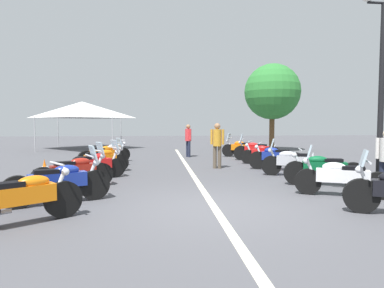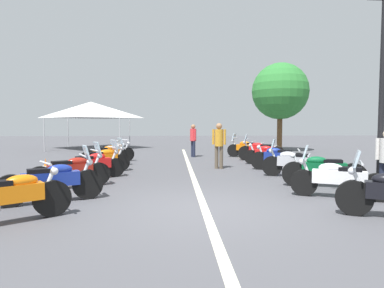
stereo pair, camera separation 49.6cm
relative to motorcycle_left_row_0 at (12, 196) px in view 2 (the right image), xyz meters
The scene contains 22 objects.
ground_plane 3.50m from the motorcycle_left_row_0, 76.75° to the right, with size 80.00×80.00×0.00m, color #4C4C51.
lane_centre_stripe 6.27m from the motorcycle_left_row_0, 32.72° to the right, with size 21.48×0.16×0.01m, color beige.
motorcycle_left_row_0 is the anchor object (origin of this frame).
motorcycle_left_row_1 1.47m from the motorcycle_left_row_0, ahead, with size 1.12×2.04×1.22m.
motorcycle_left_row_2 3.08m from the motorcycle_left_row_0, ahead, with size 1.21×1.89×1.21m.
motorcycle_left_row_3 4.51m from the motorcycle_left_row_0, ahead, with size 1.29×1.86×1.19m.
motorcycle_left_row_4 5.93m from the motorcycle_left_row_0, ahead, with size 1.10×1.86×1.20m.
motorcycle_left_row_5 7.57m from the motorcycle_left_row_0, ahead, with size 1.18×1.81×1.02m.
motorcycle_left_row_6 9.06m from the motorcycle_left_row_0, ahead, with size 1.27×1.68×0.99m.
motorcycle_right_row_1 6.67m from the motorcycle_left_row_0, 76.67° to the right, with size 1.12×1.97×1.20m.
motorcycle_right_row_2 7.34m from the motorcycle_left_row_0, 67.02° to the right, with size 0.92×2.10×1.01m.
motorcycle_right_row_3 8.01m from the motorcycle_left_row_0, 55.12° to the right, with size 0.99×1.90×1.21m.
motorcycle_right_row_4 8.91m from the motorcycle_left_row_0, 47.33° to the right, with size 1.04×1.89×1.02m.
motorcycle_right_row_5 10.17m from the motorcycle_left_row_0, 41.19° to the right, with size 1.15×1.97×0.98m.
motorcycle_right_row_6 11.39m from the motorcycle_left_row_0, 36.31° to the right, with size 0.98×2.04×1.23m.
motorcycle_right_row_7 12.51m from the motorcycle_left_row_0, 31.17° to the right, with size 1.20×1.97×1.22m.
street_lamp_twin_globe 8.75m from the motorcycle_left_row_0, 74.28° to the right, with size 0.32×1.22×5.07m.
traffic_cone_1 5.06m from the motorcycle_left_row_0, 14.80° to the left, with size 0.36×0.36×0.61m.
bystander_2 11.74m from the motorcycle_left_row_0, 18.65° to the right, with size 0.49×0.32×1.67m.
bystander_3 8.03m from the motorcycle_left_row_0, 33.90° to the right, with size 0.32×0.51×1.73m.
roadside_tree_0 17.49m from the motorcycle_left_row_0, 32.87° to the right, with size 3.46×3.46×5.44m.
event_tent 17.63m from the motorcycle_left_row_0, ahead, with size 5.10×5.10×3.20m.
Camera 2 is at (-6.52, 0.61, 1.70)m, focal length 30.87 mm.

